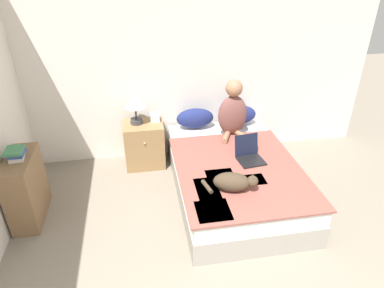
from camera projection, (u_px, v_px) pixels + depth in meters
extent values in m
cube|color=silver|center=(186.00, 67.00, 4.52)|extent=(5.20, 0.05, 2.55)
cube|color=#9E998E|center=(233.00, 183.00, 4.17)|extent=(1.35, 2.12, 0.27)
cube|color=silver|center=(234.00, 167.00, 4.06)|extent=(1.33, 2.09, 0.19)
cube|color=brown|center=(239.00, 170.00, 3.83)|extent=(1.39, 1.69, 0.02)
cube|color=#B2BC70|center=(247.00, 181.00, 3.64)|extent=(0.39, 0.20, 0.01)
cube|color=#B2BC70|center=(213.00, 211.00, 3.21)|extent=(0.32, 0.32, 0.01)
cube|color=#B2BC70|center=(207.00, 189.00, 3.50)|extent=(0.23, 0.40, 0.01)
cube|color=#B2BC70|center=(220.00, 176.00, 3.70)|extent=(0.30, 0.28, 0.01)
ellipsoid|color=navy|center=(195.00, 118.00, 4.67)|extent=(0.51, 0.24, 0.27)
ellipsoid|color=navy|center=(238.00, 115.00, 4.76)|extent=(0.51, 0.24, 0.27)
ellipsoid|color=brown|center=(232.00, 115.00, 4.43)|extent=(0.38, 0.21, 0.54)
sphere|color=#9E7051|center=(234.00, 88.00, 4.25)|extent=(0.22, 0.22, 0.22)
cylinder|color=#9E7051|center=(226.00, 137.00, 4.42)|extent=(0.18, 0.27, 0.07)
cylinder|color=#9E7051|center=(242.00, 135.00, 4.45)|extent=(0.18, 0.27, 0.07)
ellipsoid|color=#473828|center=(232.00, 182.00, 3.44)|extent=(0.41, 0.29, 0.20)
sphere|color=#473828|center=(253.00, 181.00, 3.41)|extent=(0.11, 0.11, 0.11)
cone|color=#473828|center=(253.00, 176.00, 3.41)|extent=(0.05, 0.05, 0.05)
cone|color=#473828|center=(253.00, 180.00, 3.36)|extent=(0.05, 0.05, 0.05)
cylinder|color=#473828|center=(207.00, 187.00, 3.50)|extent=(0.09, 0.21, 0.04)
cube|color=black|center=(251.00, 161.00, 3.95)|extent=(0.32, 0.29, 0.02)
cube|color=black|center=(246.00, 145.00, 4.02)|extent=(0.29, 0.10, 0.25)
cube|color=#937047|center=(144.00, 144.00, 4.66)|extent=(0.52, 0.42, 0.62)
sphere|color=tan|center=(145.00, 143.00, 4.40)|extent=(0.03, 0.03, 0.03)
cylinder|color=#38383D|center=(137.00, 121.00, 4.50)|extent=(0.16, 0.16, 0.06)
cylinder|color=#38383D|center=(136.00, 113.00, 4.44)|extent=(0.02, 0.02, 0.17)
cone|color=white|center=(135.00, 100.00, 4.36)|extent=(0.28, 0.28, 0.18)
cube|color=silver|center=(155.00, 117.00, 4.55)|extent=(0.12, 0.12, 0.11)
ellipsoid|color=white|center=(155.00, 112.00, 4.52)|extent=(0.06, 0.04, 0.03)
cube|color=brown|center=(26.00, 189.00, 3.67)|extent=(0.28, 0.67, 0.76)
cube|color=beige|center=(17.00, 157.00, 3.48)|extent=(0.16, 0.21, 0.04)
cube|color=#334C8E|center=(17.00, 153.00, 3.47)|extent=(0.15, 0.18, 0.04)
cube|color=#3D7A51|center=(14.00, 151.00, 3.44)|extent=(0.17, 0.20, 0.03)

